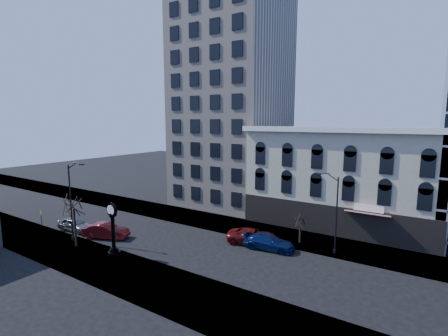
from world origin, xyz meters
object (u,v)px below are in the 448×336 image
Objects in this scene: street_lamp_near at (74,181)px; car_near_b at (106,231)px; street_clock at (113,231)px; warning_sign at (41,216)px; car_near_a at (75,224)px.

street_lamp_near is 1.75× the size of car_near_b.
street_clock is 13.35m from warning_sign.
street_clock is 1.05× the size of car_near_b.
street_lamp_near is 3.60× the size of warning_sign.
street_lamp_near is 8.60m from warning_sign.
warning_sign is 0.49× the size of car_near_b.
warning_sign is at bearing 83.82° from car_near_b.
warning_sign is (-13.33, 0.11, -0.71)m from street_clock.
car_near_b is at bearing 148.10° from street_clock.
car_near_a is 0.93× the size of car_near_b.
street_lamp_near is 7.36m from car_near_a.
street_lamp_near reaches higher than street_clock.
street_lamp_near is at bearing 175.99° from street_clock.
car_near_a is 5.24m from car_near_b.
car_near_b is (-4.79, 2.77, -1.69)m from street_clock.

